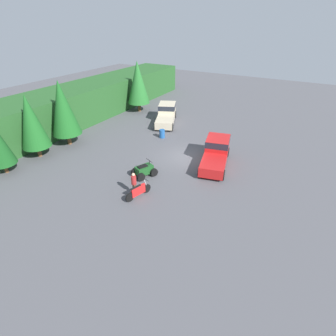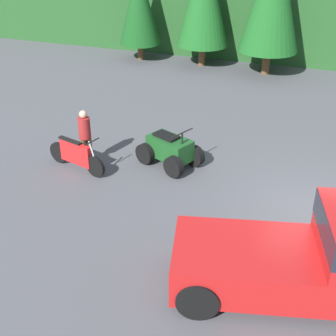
{
  "view_description": "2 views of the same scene",
  "coord_description": "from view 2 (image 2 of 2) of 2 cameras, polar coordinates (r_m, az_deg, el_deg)",
  "views": [
    {
      "loc": [
        -19.25,
        -9.12,
        11.17
      ],
      "look_at": [
        -3.97,
        -0.4,
        0.95
      ],
      "focal_mm": 28.0,
      "sensor_mm": 36.0,
      "label": 1
    },
    {
      "loc": [
        -0.34,
        -10.61,
        7.06
      ],
      "look_at": [
        -3.97,
        -0.4,
        0.95
      ],
      "focal_mm": 50.0,
      "sensor_mm": 36.0,
      "label": 2
    }
  ],
  "objects": [
    {
      "name": "ground_plane",
      "position": [
        12.75,
        17.8,
        -5.84
      ],
      "size": [
        80.0,
        80.0,
        0.0
      ],
      "primitive_type": "plane",
      "color": "#4C4C51"
    },
    {
      "name": "tree_left",
      "position": [
        24.52,
        -3.53,
        19.3
      ],
      "size": [
        2.08,
        2.08,
        4.72
      ],
      "color": "brown",
      "rests_on": "ground_plane"
    },
    {
      "name": "dirt_bike",
      "position": [
        14.37,
        -11.14,
        1.55
      ],
      "size": [
        2.16,
        0.83,
        1.15
      ],
      "rotation": [
        0.0,
        0.0,
        -0.27
      ],
      "color": "black",
      "rests_on": "ground_plane"
    },
    {
      "name": "quad_atv",
      "position": [
        14.37,
        0.21,
        2.2
      ],
      "size": [
        2.18,
        1.82,
        1.26
      ],
      "rotation": [
        0.0,
        0.0,
        -0.42
      ],
      "color": "black",
      "rests_on": "ground_plane"
    },
    {
      "name": "rider_person",
      "position": [
        14.43,
        -10.07,
        3.94
      ],
      "size": [
        0.5,
        0.5,
        1.77
      ],
      "rotation": [
        0.0,
        0.0,
        -0.55
      ],
      "color": "brown",
      "rests_on": "ground_plane"
    }
  ]
}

